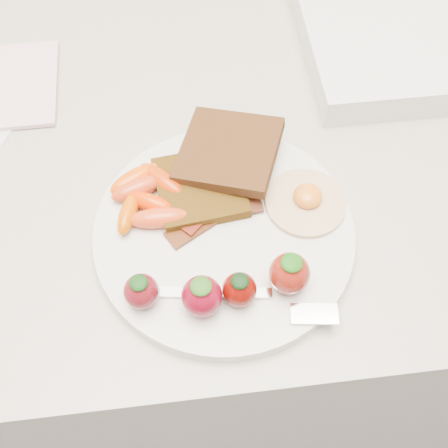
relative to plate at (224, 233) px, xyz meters
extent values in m
cube|color=gray|center=(-0.02, 0.14, -0.46)|extent=(2.00, 0.60, 0.90)
cylinder|color=silver|center=(0.00, 0.00, 0.00)|extent=(0.27, 0.27, 0.02)
cube|color=black|center=(-0.02, 0.05, 0.02)|extent=(0.10, 0.10, 0.01)
cube|color=black|center=(0.02, 0.08, 0.03)|extent=(0.13, 0.13, 0.02)
cylinder|color=beige|center=(0.09, 0.02, 0.01)|extent=(0.10, 0.10, 0.01)
ellipsoid|color=orange|center=(0.09, 0.02, 0.02)|extent=(0.04, 0.04, 0.02)
cube|color=#340D08|center=(-0.02, 0.01, 0.01)|extent=(0.09, 0.06, 0.00)
cube|color=#3B100D|center=(0.00, 0.02, 0.01)|extent=(0.09, 0.03, 0.00)
cube|color=#361105|center=(-0.01, 0.03, 0.02)|extent=(0.08, 0.08, 0.00)
ellipsoid|color=#BC3817|center=(-0.08, 0.05, 0.02)|extent=(0.06, 0.04, 0.02)
ellipsoid|color=#D33300|center=(-0.07, 0.03, 0.02)|extent=(0.06, 0.04, 0.02)
ellipsoid|color=#C25100|center=(-0.10, 0.02, 0.02)|extent=(0.03, 0.05, 0.02)
ellipsoid|color=#BE3105|center=(-0.06, 0.06, 0.02)|extent=(0.06, 0.06, 0.02)
ellipsoid|color=#DB4B04|center=(-0.09, 0.07, 0.02)|extent=(0.06, 0.05, 0.02)
ellipsoid|color=red|center=(-0.07, 0.02, 0.02)|extent=(0.06, 0.02, 0.02)
ellipsoid|color=#600D15|center=(-0.09, -0.07, 0.03)|extent=(0.03, 0.03, 0.04)
ellipsoid|color=black|center=(-0.09, -0.07, 0.05)|extent=(0.02, 0.02, 0.01)
ellipsoid|color=maroon|center=(-0.03, -0.08, 0.03)|extent=(0.04, 0.04, 0.04)
ellipsoid|color=#224F12|center=(-0.03, -0.08, 0.05)|extent=(0.02, 0.02, 0.01)
ellipsoid|color=#560702|center=(0.01, -0.08, 0.03)|extent=(0.03, 0.03, 0.04)
ellipsoid|color=black|center=(0.01, -0.08, 0.05)|extent=(0.02, 0.02, 0.01)
ellipsoid|color=maroon|center=(0.05, -0.07, 0.03)|extent=(0.04, 0.04, 0.04)
ellipsoid|color=#144F0B|center=(0.05, -0.07, 0.05)|extent=(0.02, 0.02, 0.01)
cube|color=white|center=(-0.02, -0.07, 0.01)|extent=(0.11, 0.02, 0.00)
cube|color=white|center=(0.07, -0.10, 0.01)|extent=(0.05, 0.03, 0.00)
cube|color=beige|center=(-0.23, 0.25, 0.00)|extent=(0.10, 0.14, 0.01)
cube|color=silver|center=(0.29, 0.26, 0.01)|extent=(0.31, 0.24, 0.04)
camera|label=1|loc=(-0.03, -0.29, 0.51)|focal=45.00mm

